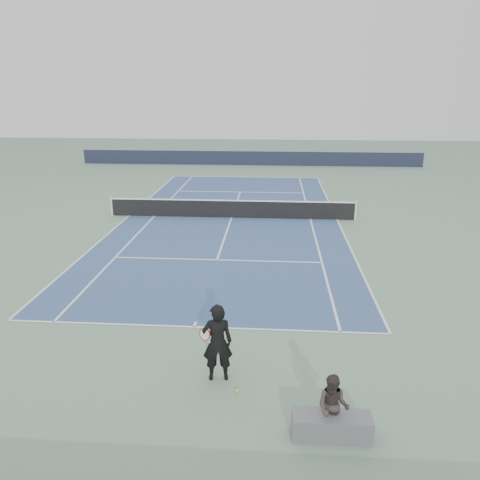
# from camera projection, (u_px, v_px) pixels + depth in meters

# --- Properties ---
(ground) EXTENTS (80.00, 80.00, 0.00)m
(ground) POSITION_uv_depth(u_px,v_px,m) (232.00, 218.00, 24.55)
(ground) COLOR slate
(court_surface) EXTENTS (10.97, 23.77, 0.01)m
(court_surface) POSITION_uv_depth(u_px,v_px,m) (232.00, 218.00, 24.55)
(court_surface) COLOR #365080
(court_surface) RESTS_ON ground
(tennis_net) EXTENTS (12.90, 0.10, 1.07)m
(tennis_net) POSITION_uv_depth(u_px,v_px,m) (231.00, 208.00, 24.40)
(tennis_net) COLOR silver
(tennis_net) RESTS_ON ground
(windscreen_far) EXTENTS (30.00, 0.25, 1.20)m
(windscreen_far) POSITION_uv_depth(u_px,v_px,m) (250.00, 158.00, 41.34)
(windscreen_far) COLOR black
(windscreen_far) RESTS_ON ground
(tennis_player) EXTENTS (0.85, 0.63, 1.90)m
(tennis_player) POSITION_uv_depth(u_px,v_px,m) (217.00, 342.00, 10.65)
(tennis_player) COLOR black
(tennis_player) RESTS_ON ground
(tennis_ball) EXTENTS (0.07, 0.07, 0.07)m
(tennis_ball) POSITION_uv_depth(u_px,v_px,m) (237.00, 391.00, 10.44)
(tennis_ball) COLOR #C5DC2D
(tennis_ball) RESTS_ON ground
(spectator_bench) EXTENTS (1.61, 0.93, 1.35)m
(spectator_bench) POSITION_uv_depth(u_px,v_px,m) (332.00, 416.00, 8.96)
(spectator_bench) COLOR #5C5D61
(spectator_bench) RESTS_ON ground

